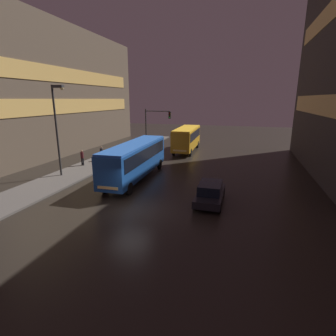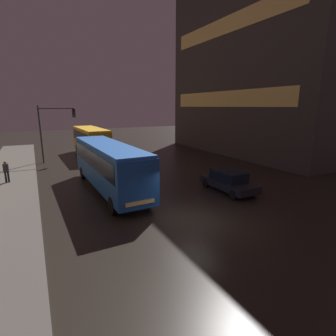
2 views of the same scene
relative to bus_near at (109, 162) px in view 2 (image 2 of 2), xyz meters
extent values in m
plane|color=black|center=(2.46, -6.85, -2.06)|extent=(120.00, 120.00, 0.00)
cube|color=#56514C|center=(-6.54, 3.15, -1.98)|extent=(4.00, 48.00, 0.15)
cube|color=#383333|center=(20.93, 7.70, 8.77)|extent=(10.00, 23.56, 21.65)
cube|color=#EAC66B|center=(15.98, 7.70, 4.61)|extent=(0.24, 20.03, 1.80)
cube|color=#EAC66B|center=(15.98, 7.70, 12.54)|extent=(0.24, 20.03, 1.80)
cube|color=#194793|center=(0.00, 0.00, -0.19)|extent=(2.60, 11.06, 2.63)
cube|color=black|center=(0.00, 0.00, 0.37)|extent=(2.63, 10.19, 1.10)
cube|color=blue|center=(0.00, 0.00, 1.20)|extent=(2.54, 10.84, 0.16)
cube|color=#F4CC72|center=(0.14, -5.52, -1.11)|extent=(1.62, 0.14, 0.20)
cylinder|color=black|center=(1.16, -4.07, -1.56)|extent=(0.28, 1.01, 1.00)
cylinder|color=black|center=(-0.95, -4.13, -1.56)|extent=(0.28, 1.01, 1.00)
cylinder|color=black|center=(0.95, 4.13, -1.56)|extent=(0.28, 1.01, 1.00)
cylinder|color=black|center=(-1.16, 4.08, -1.56)|extent=(0.28, 1.01, 1.00)
cube|color=orange|center=(1.65, 14.35, -0.21)|extent=(2.71, 9.25, 2.61)
cube|color=black|center=(1.65, 14.35, 0.35)|extent=(2.75, 8.52, 1.10)
cube|color=yellow|center=(1.65, 14.35, 1.18)|extent=(2.66, 9.06, 0.16)
cube|color=#F4CC72|center=(1.79, 9.74, -1.11)|extent=(1.70, 0.15, 0.20)
cylinder|color=black|center=(2.86, 11.20, -1.56)|extent=(0.28, 1.01, 1.00)
cylinder|color=black|center=(0.64, 11.13, -1.56)|extent=(0.28, 1.01, 1.00)
cylinder|color=black|center=(2.67, 17.57, -1.56)|extent=(0.28, 1.01, 1.00)
cylinder|color=black|center=(0.44, 17.50, -1.56)|extent=(0.28, 1.01, 1.00)
cube|color=black|center=(7.37, -3.89, -1.51)|extent=(1.83, 4.39, 0.50)
cube|color=black|center=(7.37, -3.89, -0.92)|extent=(1.55, 2.42, 0.68)
cylinder|color=black|center=(8.20, -5.37, -1.74)|extent=(0.20, 0.64, 0.64)
cylinder|color=black|center=(6.55, -5.38, -1.74)|extent=(0.20, 0.64, 0.64)
cylinder|color=black|center=(8.19, -2.39, -1.74)|extent=(0.20, 0.64, 0.64)
cylinder|color=black|center=(6.54, -2.40, -1.74)|extent=(0.20, 0.64, 0.64)
cylinder|color=black|center=(-6.65, 5.22, -1.51)|extent=(0.14, 0.14, 0.79)
cylinder|color=black|center=(-6.47, 5.22, -1.51)|extent=(0.14, 0.14, 0.79)
cylinder|color=#333338|center=(-6.56, 5.22, -0.79)|extent=(0.44, 0.44, 0.66)
sphere|color=#8C664C|center=(-6.56, 5.22, -0.35)|extent=(0.22, 0.22, 0.22)
cylinder|color=#2D2D2D|center=(-3.75, 12.54, 0.90)|extent=(0.16, 0.16, 5.93)
cylinder|color=#2D2D2D|center=(-2.03, 12.54, 3.57)|extent=(3.43, 0.12, 0.12)
cube|color=black|center=(-0.32, 12.54, 3.07)|extent=(0.30, 0.24, 0.90)
sphere|color=#390706|center=(-0.32, 12.40, 3.35)|extent=(0.18, 0.18, 0.18)
sphere|color=#3B2B07|center=(-0.32, 12.40, 3.07)|extent=(0.18, 0.18, 0.18)
sphere|color=green|center=(-0.32, 12.40, 2.79)|extent=(0.18, 0.18, 0.18)
camera|label=1|loc=(9.42, -21.60, 5.16)|focal=28.00mm
camera|label=2|loc=(-4.44, -17.60, 3.80)|focal=28.00mm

